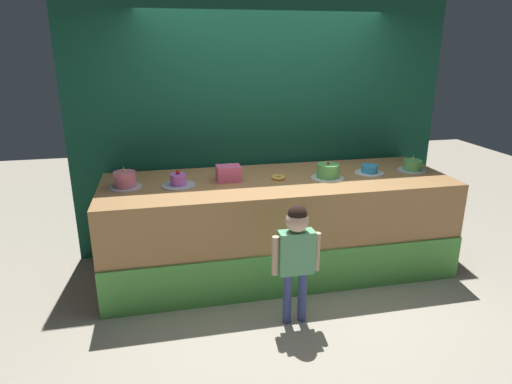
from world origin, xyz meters
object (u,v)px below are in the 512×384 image
at_px(donut, 278,177).
at_px(cake_far_left, 125,180).
at_px(pink_box, 229,173).
at_px(cake_left, 179,181).
at_px(cake_right, 369,170).
at_px(cake_center, 328,172).
at_px(cake_far_right, 412,166).
at_px(child_figure, 296,248).

bearing_deg(donut, cake_far_left, 178.53).
relative_size(pink_box, cake_left, 0.72).
bearing_deg(cake_left, cake_right, 0.54).
distance_m(pink_box, cake_left, 0.48).
distance_m(pink_box, cake_center, 0.95).
distance_m(donut, cake_right, 0.95).
distance_m(pink_box, cake_far_right, 1.89).
relative_size(cake_center, cake_far_right, 1.09).
xyz_separation_m(pink_box, cake_far_right, (1.89, -0.05, -0.02)).
distance_m(pink_box, cake_right, 1.42).
height_order(cake_far_left, cake_right, cake_far_left).
relative_size(cake_far_left, cake_far_right, 1.00).
height_order(pink_box, cake_far_left, cake_far_left).
height_order(cake_left, cake_center, cake_center).
relative_size(child_figure, cake_far_left, 3.46).
relative_size(donut, cake_far_left, 0.46).
bearing_deg(cake_right, cake_left, -179.46).
xyz_separation_m(donut, cake_center, (0.47, -0.07, 0.05)).
height_order(cake_left, cake_far_right, cake_far_right).
bearing_deg(cake_far_left, cake_left, -5.81).
height_order(pink_box, cake_right, pink_box).
xyz_separation_m(pink_box, donut, (0.47, -0.06, -0.05)).
relative_size(donut, cake_left, 0.43).
xyz_separation_m(cake_right, cake_far_right, (0.47, -0.00, 0.02)).
height_order(pink_box, donut, pink_box).
height_order(cake_far_left, cake_far_right, cake_far_left).
xyz_separation_m(child_figure, cake_left, (-0.85, 0.91, 0.33)).
height_order(pink_box, cake_center, cake_center).
relative_size(child_figure, pink_box, 4.52).
distance_m(donut, cake_left, 0.95).
bearing_deg(donut, pink_box, 173.26).
distance_m(child_figure, cake_far_right, 1.81).
bearing_deg(child_figure, cake_right, 41.77).
xyz_separation_m(donut, cake_left, (-0.95, -0.01, 0.03)).
relative_size(donut, cake_center, 0.42).
bearing_deg(cake_far_right, cake_far_left, 179.31).
bearing_deg(cake_left, cake_far_right, 0.33).
relative_size(donut, cake_right, 0.47).
height_order(cake_far_left, cake_left, cake_far_left).
distance_m(donut, cake_center, 0.48).
height_order(child_figure, pink_box, pink_box).
bearing_deg(cake_far_left, cake_center, -3.27).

